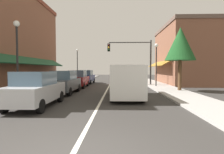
{
  "coord_description": "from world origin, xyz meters",
  "views": [
    {
      "loc": [
        1.0,
        -3.48,
        1.88
      ],
      "look_at": [
        0.41,
        14.3,
        1.11
      ],
      "focal_mm": 28.87,
      "sensor_mm": 36.0,
      "label": 1
    }
  ],
  "objects_px": {
    "parked_car_second_left": "(64,82)",
    "street_lamp_left_near": "(17,47)",
    "parked_car_third_left": "(78,79)",
    "tree_right_near": "(180,44)",
    "parked_car_far_left": "(86,77)",
    "parked_car_nearest_left": "(36,89)",
    "van_in_lane": "(126,80)",
    "street_lamp_left_far": "(77,60)",
    "traffic_signal_mast_arm": "(135,54)",
    "street_lamp_right_mid": "(156,58)"
  },
  "relations": [
    {
      "from": "parked_car_nearest_left",
      "to": "van_in_lane",
      "type": "xyz_separation_m",
      "value": [
        4.62,
        3.0,
        0.27
      ]
    },
    {
      "from": "street_lamp_left_near",
      "to": "tree_right_near",
      "type": "bearing_deg",
      "value": 22.78
    },
    {
      "from": "street_lamp_left_near",
      "to": "street_lamp_left_far",
      "type": "distance_m",
      "value": 16.41
    },
    {
      "from": "traffic_signal_mast_arm",
      "to": "street_lamp_left_far",
      "type": "height_order",
      "value": "traffic_signal_mast_arm"
    },
    {
      "from": "parked_car_far_left",
      "to": "parked_car_nearest_left",
      "type": "bearing_deg",
      "value": -87.91
    },
    {
      "from": "parked_car_second_left",
      "to": "van_in_lane",
      "type": "xyz_separation_m",
      "value": [
        4.68,
        -1.92,
        0.27
      ]
    },
    {
      "from": "parked_car_third_left",
      "to": "street_lamp_right_mid",
      "type": "distance_m",
      "value": 8.49
    },
    {
      "from": "street_lamp_left_near",
      "to": "van_in_lane",
      "type": "bearing_deg",
      "value": 10.78
    },
    {
      "from": "van_in_lane",
      "to": "tree_right_near",
      "type": "distance_m",
      "value": 6.46
    },
    {
      "from": "parked_car_nearest_left",
      "to": "parked_car_third_left",
      "type": "height_order",
      "value": "same"
    },
    {
      "from": "street_lamp_right_mid",
      "to": "parked_car_far_left",
      "type": "bearing_deg",
      "value": 152.02
    },
    {
      "from": "parked_car_second_left",
      "to": "street_lamp_right_mid",
      "type": "relative_size",
      "value": 0.9
    },
    {
      "from": "parked_car_third_left",
      "to": "street_lamp_left_far",
      "type": "xyz_separation_m",
      "value": [
        -2.01,
        8.61,
        2.42
      ]
    },
    {
      "from": "van_in_lane",
      "to": "street_lamp_left_near",
      "type": "distance_m",
      "value": 6.96
    },
    {
      "from": "parked_car_second_left",
      "to": "street_lamp_left_near",
      "type": "distance_m",
      "value": 4.34
    },
    {
      "from": "street_lamp_left_near",
      "to": "parked_car_far_left",
      "type": "bearing_deg",
      "value": 82.0
    },
    {
      "from": "parked_car_second_left",
      "to": "parked_car_third_left",
      "type": "distance_m",
      "value": 4.65
    },
    {
      "from": "parked_car_second_left",
      "to": "street_lamp_left_near",
      "type": "bearing_deg",
      "value": -119.65
    },
    {
      "from": "traffic_signal_mast_arm",
      "to": "street_lamp_right_mid",
      "type": "relative_size",
      "value": 1.15
    },
    {
      "from": "parked_car_third_left",
      "to": "van_in_lane",
      "type": "height_order",
      "value": "van_in_lane"
    },
    {
      "from": "parked_car_third_left",
      "to": "traffic_signal_mast_arm",
      "type": "relative_size",
      "value": 0.79
    },
    {
      "from": "tree_right_near",
      "to": "parked_car_far_left",
      "type": "bearing_deg",
      "value": 138.78
    },
    {
      "from": "parked_car_second_left",
      "to": "parked_car_third_left",
      "type": "xyz_separation_m",
      "value": [
        0.03,
        4.65,
        0.0
      ]
    },
    {
      "from": "parked_car_third_left",
      "to": "street_lamp_left_near",
      "type": "height_order",
      "value": "street_lamp_left_near"
    },
    {
      "from": "street_lamp_right_mid",
      "to": "street_lamp_left_far",
      "type": "height_order",
      "value": "street_lamp_left_far"
    },
    {
      "from": "parked_car_third_left",
      "to": "parked_car_nearest_left",
      "type": "bearing_deg",
      "value": -90.52
    },
    {
      "from": "van_in_lane",
      "to": "parked_car_third_left",
      "type": "bearing_deg",
      "value": 124.44
    },
    {
      "from": "traffic_signal_mast_arm",
      "to": "street_lamp_left_near",
      "type": "xyz_separation_m",
      "value": [
        -7.98,
        -10.46,
        -0.4
      ]
    },
    {
      "from": "parked_car_far_left",
      "to": "parked_car_second_left",
      "type": "bearing_deg",
      "value": -88.08
    },
    {
      "from": "parked_car_second_left",
      "to": "parked_car_far_left",
      "type": "distance_m",
      "value": 9.77
    },
    {
      "from": "parked_car_nearest_left",
      "to": "tree_right_near",
      "type": "bearing_deg",
      "value": 34.48
    },
    {
      "from": "parked_car_far_left",
      "to": "street_lamp_left_near",
      "type": "height_order",
      "value": "street_lamp_left_near"
    },
    {
      "from": "van_in_lane",
      "to": "parked_car_far_left",
      "type": "bearing_deg",
      "value": 111.13
    },
    {
      "from": "parked_car_second_left",
      "to": "tree_right_near",
      "type": "bearing_deg",
      "value": 10.12
    },
    {
      "from": "parked_car_third_left",
      "to": "street_lamp_left_near",
      "type": "xyz_separation_m",
      "value": [
        -1.89,
        -7.8,
        2.33
      ]
    },
    {
      "from": "street_lamp_left_far",
      "to": "tree_right_near",
      "type": "bearing_deg",
      "value": -45.96
    },
    {
      "from": "parked_car_far_left",
      "to": "street_lamp_left_far",
      "type": "height_order",
      "value": "street_lamp_left_far"
    },
    {
      "from": "street_lamp_left_far",
      "to": "parked_car_far_left",
      "type": "bearing_deg",
      "value": -60.91
    },
    {
      "from": "parked_car_far_left",
      "to": "traffic_signal_mast_arm",
      "type": "xyz_separation_m",
      "value": [
        6.16,
        -2.47,
        2.73
      ]
    },
    {
      "from": "parked_car_second_left",
      "to": "street_lamp_left_near",
      "type": "xyz_separation_m",
      "value": [
        -1.85,
        -3.16,
        2.33
      ]
    },
    {
      "from": "parked_car_second_left",
      "to": "street_lamp_right_mid",
      "type": "distance_m",
      "value": 10.06
    },
    {
      "from": "parked_car_nearest_left",
      "to": "street_lamp_left_near",
      "type": "bearing_deg",
      "value": 136.99
    },
    {
      "from": "van_in_lane",
      "to": "street_lamp_left_far",
      "type": "xyz_separation_m",
      "value": [
        -6.65,
        15.17,
        2.15
      ]
    },
    {
      "from": "street_lamp_left_near",
      "to": "street_lamp_left_far",
      "type": "height_order",
      "value": "street_lamp_left_far"
    },
    {
      "from": "traffic_signal_mast_arm",
      "to": "street_lamp_left_near",
      "type": "relative_size",
      "value": 1.1
    },
    {
      "from": "parked_car_second_left",
      "to": "parked_car_far_left",
      "type": "xyz_separation_m",
      "value": [
        -0.04,
        9.77,
        0.0
      ]
    },
    {
      "from": "street_lamp_right_mid",
      "to": "street_lamp_left_far",
      "type": "distance_m",
      "value": 12.85
    },
    {
      "from": "parked_car_third_left",
      "to": "tree_right_near",
      "type": "distance_m",
      "value": 10.29
    },
    {
      "from": "parked_car_third_left",
      "to": "parked_car_far_left",
      "type": "relative_size",
      "value": 0.99
    },
    {
      "from": "van_in_lane",
      "to": "tree_right_near",
      "type": "xyz_separation_m",
      "value": [
        4.67,
        3.46,
        2.82
      ]
    }
  ]
}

